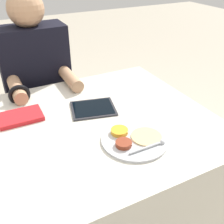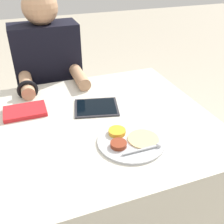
% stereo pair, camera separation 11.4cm
% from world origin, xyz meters
% --- Properties ---
extents(dining_table, '(1.13, 0.94, 0.75)m').
position_xyz_m(dining_table, '(0.00, 0.00, 0.38)').
color(dining_table, beige).
rests_on(dining_table, ground_plane).
extents(thali_tray, '(0.27, 0.27, 0.03)m').
position_xyz_m(thali_tray, '(0.12, -0.20, 0.76)').
color(thali_tray, '#B7BABF').
rests_on(thali_tray, dining_table).
extents(red_notebook, '(0.20, 0.13, 0.02)m').
position_xyz_m(red_notebook, '(-0.26, 0.18, 0.76)').
color(red_notebook, silver).
rests_on(red_notebook, dining_table).
extents(tablet_device, '(0.24, 0.22, 0.01)m').
position_xyz_m(tablet_device, '(0.07, 0.10, 0.76)').
color(tablet_device, '#28282D').
rests_on(tablet_device, dining_table).
extents(person_diner, '(0.40, 0.45, 1.24)m').
position_xyz_m(person_diner, '(-0.08, 0.63, 0.59)').
color(person_diner, black).
rests_on(person_diner, ground_plane).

